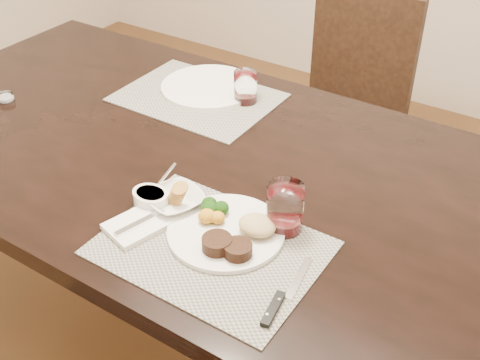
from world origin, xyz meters
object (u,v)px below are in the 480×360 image
Objects in this scene: cracker_bowl at (175,200)px; far_plate at (209,87)px; chair_far at (347,98)px; wine_glass_near at (285,210)px; steak_knife at (280,301)px; dinner_plate at (230,231)px.

cracker_bowl reaches higher than far_plate.
chair_far is 1.16m from wine_glass_near.
cracker_bowl is (-0.35, 0.13, 0.01)m from steak_knife.
cracker_bowl is 1.46× the size of wine_glass_near.
cracker_bowl reaches higher than dinner_plate.
dinner_plate is 1.22× the size of steak_knife.
steak_knife is at bearing -45.92° from far_plate.
chair_far is at bearing 71.50° from far_plate.
cracker_bowl is at bearing 151.69° from dinner_plate.
dinner_plate is 1.58× the size of cracker_bowl.
dinner_plate is 2.30× the size of wine_glass_near.
wine_glass_near is 0.69m from far_plate.
cracker_bowl is (0.07, -1.14, 0.27)m from chair_far.
far_plate is (-0.44, 0.54, -0.01)m from dinner_plate.
dinner_plate is at bearing 140.85° from steak_knife.
chair_far is 3.51× the size of dinner_plate.
dinner_plate is at bearing -78.70° from chair_far.
dinner_plate is at bearing -7.07° from cracker_bowl.
steak_knife is (0.42, -1.27, 0.26)m from chair_far.
wine_glass_near is (0.32, -1.07, 0.30)m from chair_far.
steak_knife is at bearing -62.43° from wine_glass_near.
chair_far reaches higher than steak_knife.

